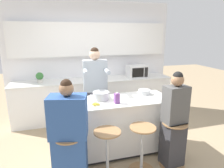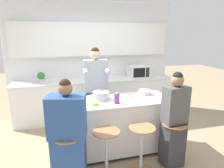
{
  "view_description": "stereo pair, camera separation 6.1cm",
  "coord_description": "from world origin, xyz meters",
  "px_view_note": "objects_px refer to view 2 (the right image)",
  "views": [
    {
      "loc": [
        -0.86,
        -2.92,
        1.96
      ],
      "look_at": [
        0.0,
        0.07,
        1.17
      ],
      "focal_mm": 32.0,
      "sensor_mm": 36.0,
      "label": 1
    },
    {
      "loc": [
        -0.8,
        -2.94,
        1.96
      ],
      "look_at": [
        0.0,
        0.07,
        1.17
      ],
      "focal_mm": 32.0,
      "sensor_mm": 36.0,
      "label": 2
    }
  ],
  "objects_px": {
    "juice_carton": "(117,98)",
    "bar_stool_rightmost": "(173,143)",
    "person_wrapped_blanket": "(68,137)",
    "cooking_pot": "(101,96)",
    "banana_bunch": "(95,104)",
    "fruit_bowl": "(68,103)",
    "bar_stool_center_left": "(106,152)",
    "person_cooking": "(96,93)",
    "person_seated_near": "(174,124)",
    "kitchen_island": "(113,126)",
    "bar_stool_leftmost": "(69,158)",
    "potted_plant": "(41,77)",
    "bar_stool_center_right": "(141,148)",
    "coffee_cup_near": "(78,105)",
    "microwave": "(138,71)"
  },
  "relations": [
    {
      "from": "fruit_bowl",
      "to": "banana_bunch",
      "type": "bearing_deg",
      "value": -18.18
    },
    {
      "from": "bar_stool_center_left",
      "to": "banana_bunch",
      "type": "relative_size",
      "value": 4.6
    },
    {
      "from": "cooking_pot",
      "to": "potted_plant",
      "type": "bearing_deg",
      "value": 124.87
    },
    {
      "from": "fruit_bowl",
      "to": "bar_stool_rightmost",
      "type": "bearing_deg",
      "value": -21.27
    },
    {
      "from": "person_wrapped_blanket",
      "to": "person_seated_near",
      "type": "bearing_deg",
      "value": 13.61
    },
    {
      "from": "cooking_pot",
      "to": "banana_bunch",
      "type": "xyz_separation_m",
      "value": [
        -0.14,
        -0.24,
        -0.04
      ]
    },
    {
      "from": "cooking_pot",
      "to": "juice_carton",
      "type": "distance_m",
      "value": 0.31
    },
    {
      "from": "potted_plant",
      "to": "coffee_cup_near",
      "type": "bearing_deg",
      "value": -70.62
    },
    {
      "from": "bar_stool_center_left",
      "to": "bar_stool_rightmost",
      "type": "height_order",
      "value": "same"
    },
    {
      "from": "bar_stool_center_right",
      "to": "bar_stool_rightmost",
      "type": "relative_size",
      "value": 1.0
    },
    {
      "from": "person_cooking",
      "to": "person_wrapped_blanket",
      "type": "bearing_deg",
      "value": -109.81
    },
    {
      "from": "kitchen_island",
      "to": "person_seated_near",
      "type": "height_order",
      "value": "person_seated_near"
    },
    {
      "from": "bar_stool_leftmost",
      "to": "cooking_pot",
      "type": "relative_size",
      "value": 1.96
    },
    {
      "from": "coffee_cup_near",
      "to": "person_wrapped_blanket",
      "type": "bearing_deg",
      "value": -114.37
    },
    {
      "from": "microwave",
      "to": "banana_bunch",
      "type": "bearing_deg",
      "value": -129.5
    },
    {
      "from": "bar_stool_rightmost",
      "to": "cooking_pot",
      "type": "xyz_separation_m",
      "value": [
        -0.94,
        0.69,
        0.61
      ]
    },
    {
      "from": "juice_carton",
      "to": "bar_stool_rightmost",
      "type": "bearing_deg",
      "value": -31.09
    },
    {
      "from": "bar_stool_leftmost",
      "to": "juice_carton",
      "type": "xyz_separation_m",
      "value": [
        0.77,
        0.43,
        0.62
      ]
    },
    {
      "from": "fruit_bowl",
      "to": "microwave",
      "type": "bearing_deg",
      "value": 41.1
    },
    {
      "from": "cooking_pot",
      "to": "fruit_bowl",
      "type": "bearing_deg",
      "value": -167.71
    },
    {
      "from": "bar_stool_center_right",
      "to": "person_cooking",
      "type": "xyz_separation_m",
      "value": [
        -0.41,
        1.26,
        0.47
      ]
    },
    {
      "from": "bar_stool_leftmost",
      "to": "person_seated_near",
      "type": "relative_size",
      "value": 0.48
    },
    {
      "from": "person_wrapped_blanket",
      "to": "bar_stool_rightmost",
      "type": "bearing_deg",
      "value": 12.62
    },
    {
      "from": "kitchen_island",
      "to": "bar_stool_center_right",
      "type": "distance_m",
      "value": 0.66
    },
    {
      "from": "kitchen_island",
      "to": "juice_carton",
      "type": "distance_m",
      "value": 0.56
    },
    {
      "from": "bar_stool_rightmost",
      "to": "fruit_bowl",
      "type": "bearing_deg",
      "value": 158.73
    },
    {
      "from": "person_seated_near",
      "to": "banana_bunch",
      "type": "xyz_separation_m",
      "value": [
        -1.08,
        0.42,
        0.27
      ]
    },
    {
      "from": "cooking_pot",
      "to": "microwave",
      "type": "height_order",
      "value": "microwave"
    },
    {
      "from": "kitchen_island",
      "to": "bar_stool_center_left",
      "type": "xyz_separation_m",
      "value": [
        -0.25,
        -0.59,
        -0.09
      ]
    },
    {
      "from": "person_seated_near",
      "to": "banana_bunch",
      "type": "distance_m",
      "value": 1.19
    },
    {
      "from": "kitchen_island",
      "to": "cooking_pot",
      "type": "xyz_separation_m",
      "value": [
        -0.18,
        0.08,
        0.52
      ]
    },
    {
      "from": "person_seated_near",
      "to": "fruit_bowl",
      "type": "relative_size",
      "value": 7.57
    },
    {
      "from": "bar_stool_center_left",
      "to": "person_cooking",
      "type": "bearing_deg",
      "value": 85.62
    },
    {
      "from": "bar_stool_center_left",
      "to": "bar_stool_leftmost",
      "type": "bearing_deg",
      "value": 179.81
    },
    {
      "from": "bar_stool_center_right",
      "to": "coffee_cup_near",
      "type": "distance_m",
      "value": 1.09
    },
    {
      "from": "bar_stool_center_right",
      "to": "person_wrapped_blanket",
      "type": "height_order",
      "value": "person_wrapped_blanket"
    },
    {
      "from": "bar_stool_leftmost",
      "to": "potted_plant",
      "type": "bearing_deg",
      "value": 101.62
    },
    {
      "from": "potted_plant",
      "to": "fruit_bowl",
      "type": "bearing_deg",
      "value": -72.83
    },
    {
      "from": "person_wrapped_blanket",
      "to": "cooking_pot",
      "type": "height_order",
      "value": "person_wrapped_blanket"
    },
    {
      "from": "person_cooking",
      "to": "potted_plant",
      "type": "height_order",
      "value": "person_cooking"
    },
    {
      "from": "person_wrapped_blanket",
      "to": "coffee_cup_near",
      "type": "relative_size",
      "value": 12.38
    },
    {
      "from": "person_seated_near",
      "to": "potted_plant",
      "type": "distance_m",
      "value": 2.91
    },
    {
      "from": "coffee_cup_near",
      "to": "juice_carton",
      "type": "xyz_separation_m",
      "value": [
        0.6,
        0.05,
        0.04
      ]
    },
    {
      "from": "kitchen_island",
      "to": "person_seated_near",
      "type": "bearing_deg",
      "value": -37.41
    },
    {
      "from": "person_wrapped_blanket",
      "to": "banana_bunch",
      "type": "xyz_separation_m",
      "value": [
        0.43,
        0.42,
        0.26
      ]
    },
    {
      "from": "kitchen_island",
      "to": "person_cooking",
      "type": "bearing_deg",
      "value": 103.52
    },
    {
      "from": "bar_stool_center_right",
      "to": "bar_stool_rightmost",
      "type": "bearing_deg",
      "value": -0.54
    },
    {
      "from": "person_seated_near",
      "to": "juice_carton",
      "type": "bearing_deg",
      "value": 145.27
    },
    {
      "from": "bar_stool_leftmost",
      "to": "cooking_pot",
      "type": "xyz_separation_m",
      "value": [
        0.58,
        0.66,
        0.61
      ]
    },
    {
      "from": "kitchen_island",
      "to": "potted_plant",
      "type": "bearing_deg",
      "value": 127.9
    }
  ]
}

